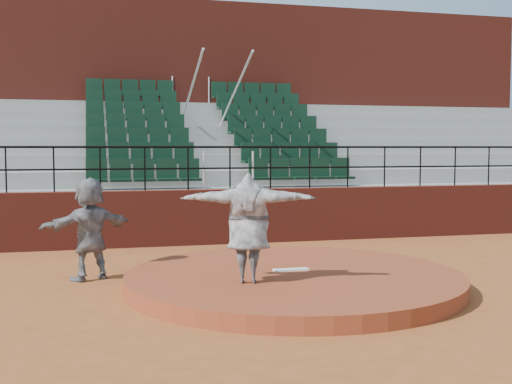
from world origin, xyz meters
TOP-DOWN VIEW (x-y plane):
  - ground at (0.00, 0.00)m, footprint 90.00×90.00m
  - pitchers_mound at (0.00, 0.00)m, footprint 5.50×5.50m
  - pitching_rubber at (0.00, 0.15)m, footprint 0.60×0.15m
  - boundary_wall at (0.00, 5.00)m, footprint 24.00×0.30m
  - wall_railing at (0.00, 5.00)m, footprint 24.04×0.05m
  - seating_deck at (0.00, 8.65)m, footprint 24.00×5.97m
  - press_box_facade at (0.00, 12.60)m, footprint 24.00×3.00m
  - pitcher at (-0.91, -0.57)m, footprint 2.12×1.13m
  - fielder at (-3.24, 1.48)m, footprint 1.71×1.19m

SIDE VIEW (x-z plane):
  - ground at x=0.00m, z-range 0.00..0.00m
  - pitchers_mound at x=0.00m, z-range 0.00..0.25m
  - pitching_rubber at x=0.00m, z-range 0.25..0.28m
  - boundary_wall at x=0.00m, z-range 0.00..1.30m
  - fielder at x=-3.24m, z-range 0.00..1.78m
  - pitcher at x=-0.91m, z-range 0.25..1.91m
  - seating_deck at x=0.00m, z-range -0.88..3.75m
  - wall_railing at x=0.00m, z-range 1.52..2.54m
  - press_box_facade at x=0.00m, z-range 0.00..7.10m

